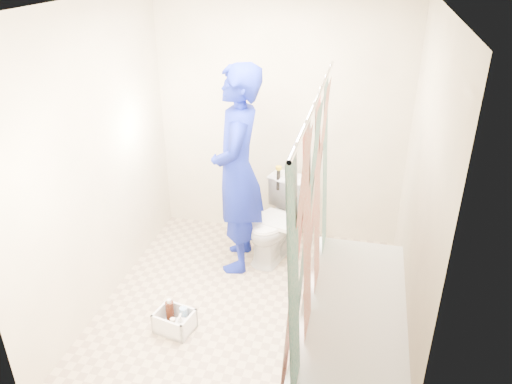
% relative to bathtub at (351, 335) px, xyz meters
% --- Properties ---
extents(floor, '(2.60, 2.60, 0.00)m').
position_rel_bathtub_xyz_m(floor, '(-0.85, 0.43, -0.27)').
color(floor, tan).
rests_on(floor, ground).
extents(ceiling, '(2.40, 2.60, 0.02)m').
position_rel_bathtub_xyz_m(ceiling, '(-0.85, 0.43, 2.13)').
color(ceiling, white).
rests_on(ceiling, wall_back).
extents(wall_back, '(2.40, 0.02, 2.40)m').
position_rel_bathtub_xyz_m(wall_back, '(-0.85, 1.73, 0.93)').
color(wall_back, beige).
rests_on(wall_back, ground).
extents(wall_front, '(2.40, 0.02, 2.40)m').
position_rel_bathtub_xyz_m(wall_front, '(-0.85, -0.88, 0.93)').
color(wall_front, beige).
rests_on(wall_front, ground).
extents(wall_left, '(0.02, 2.60, 2.40)m').
position_rel_bathtub_xyz_m(wall_left, '(-2.05, 0.43, 0.93)').
color(wall_left, beige).
rests_on(wall_left, ground).
extents(wall_right, '(0.02, 2.60, 2.40)m').
position_rel_bathtub_xyz_m(wall_right, '(0.35, 0.43, 0.93)').
color(wall_right, beige).
rests_on(wall_right, ground).
extents(bathtub, '(0.70, 1.75, 0.50)m').
position_rel_bathtub_xyz_m(bathtub, '(0.00, 0.00, 0.00)').
color(bathtub, silver).
rests_on(bathtub, ground).
extents(curtain_rod, '(0.02, 1.90, 0.02)m').
position_rel_bathtub_xyz_m(curtain_rod, '(-0.33, 0.00, 1.68)').
color(curtain_rod, silver).
rests_on(curtain_rod, wall_back).
extents(shower_curtain, '(0.06, 1.75, 1.80)m').
position_rel_bathtub_xyz_m(shower_curtain, '(-0.33, 0.00, 0.75)').
color(shower_curtain, white).
rests_on(shower_curtain, curtain_rod).
extents(toilet, '(0.60, 0.81, 0.74)m').
position_rel_bathtub_xyz_m(toilet, '(-0.79, 1.27, 0.10)').
color(toilet, white).
rests_on(toilet, ground).
extents(tank_lid, '(0.49, 0.32, 0.03)m').
position_rel_bathtub_xyz_m(tank_lid, '(-0.82, 1.15, 0.17)').
color(tank_lid, white).
rests_on(tank_lid, toilet).
extents(tank_internals, '(0.18, 0.08, 0.24)m').
position_rel_bathtub_xyz_m(tank_internals, '(-0.77, 1.47, 0.46)').
color(tank_internals, black).
rests_on(tank_internals, toilet).
extents(plumber, '(0.55, 0.75, 1.88)m').
position_rel_bathtub_xyz_m(plumber, '(-1.10, 1.07, 0.67)').
color(plumber, navy).
rests_on(plumber, ground).
extents(cleaning_caddy, '(0.33, 0.28, 0.22)m').
position_rel_bathtub_xyz_m(cleaning_caddy, '(-1.34, 0.05, -0.19)').
color(cleaning_caddy, silver).
rests_on(cleaning_caddy, ground).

